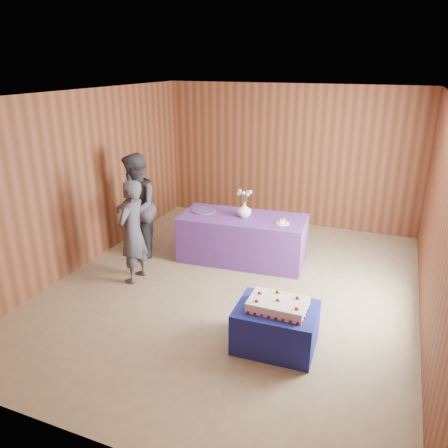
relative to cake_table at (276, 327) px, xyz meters
The scene contains 13 objects.
ground 1.47m from the cake_table, 130.20° to the left, with size 6.00×6.00×0.00m, color gray.
room_shell 2.12m from the cake_table, 130.20° to the left, with size 5.04×6.04×2.72m.
cake_table is the anchor object (origin of this frame).
serving_table 2.35m from the cake_table, 119.01° to the left, with size 2.00×0.90×0.75m, color #6E3593.
sheet_cake 0.31m from the cake_table, 51.81° to the right, with size 0.67×0.46×0.15m.
vase 2.42m from the cake_table, 118.54° to the left, with size 0.22×0.22×0.23m, color white.
flower_spray 2.51m from the cake_table, 118.54° to the left, with size 0.24×0.24×0.19m.
platter 2.82m from the cake_table, 131.42° to the left, with size 0.40×0.40×0.02m, color #5B458B.
plate 2.10m from the cake_table, 103.29° to the left, with size 0.22×0.22×0.01m, color silver.
cake_slice 2.11m from the cake_table, 103.30° to the left, with size 0.09×0.08×0.09m.
knife 1.94m from the cake_table, 104.16° to the left, with size 0.26×0.02×0.00m, color silver.
guest_left 2.57m from the cake_table, 161.66° to the left, with size 0.56×0.37×1.54m, color #3B3B45.
guest_right 3.22m from the cake_table, 151.48° to the left, with size 0.85×0.66×1.74m, color #33333D.
Camera 1 is at (1.97, -5.25, 3.10)m, focal length 35.00 mm.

